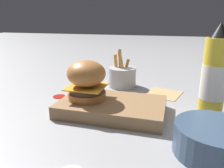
% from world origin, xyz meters
% --- Properties ---
extents(ground_plane, '(6.00, 6.00, 0.00)m').
position_xyz_m(ground_plane, '(0.00, 0.00, 0.00)').
color(ground_plane, gray).
extents(serving_board, '(0.29, 0.18, 0.04)m').
position_xyz_m(serving_board, '(-0.04, 0.07, 0.02)').
color(serving_board, olive).
rests_on(serving_board, ground_plane).
extents(burger, '(0.11, 0.11, 0.11)m').
position_xyz_m(burger, '(-0.11, 0.07, 0.09)').
color(burger, '#AD6B33').
rests_on(burger, serving_board).
extents(ketchup_bottle, '(0.06, 0.06, 0.25)m').
position_xyz_m(ketchup_bottle, '(0.22, 0.11, 0.11)').
color(ketchup_bottle, yellow).
rests_on(ketchup_bottle, ground_plane).
extents(fries_basket, '(0.11, 0.11, 0.14)m').
position_xyz_m(fries_basket, '(-0.07, 0.32, 0.04)').
color(fries_basket, '#B7B7BC').
rests_on(fries_basket, ground_plane).
extents(side_bowl, '(0.16, 0.16, 0.06)m').
position_xyz_m(side_bowl, '(0.21, -0.07, 0.03)').
color(side_bowl, '#384C66').
rests_on(side_bowl, ground_plane).
extents(ketchup_puddle, '(0.04, 0.04, 0.00)m').
position_xyz_m(ketchup_puddle, '(-0.25, 0.14, 0.00)').
color(ketchup_puddle, '#B21E14').
rests_on(ketchup_puddle, ground_plane).
extents(parchment_square, '(0.14, 0.14, 0.00)m').
position_xyz_m(parchment_square, '(0.10, 0.27, 0.00)').
color(parchment_square, tan).
rests_on(parchment_square, ground_plane).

